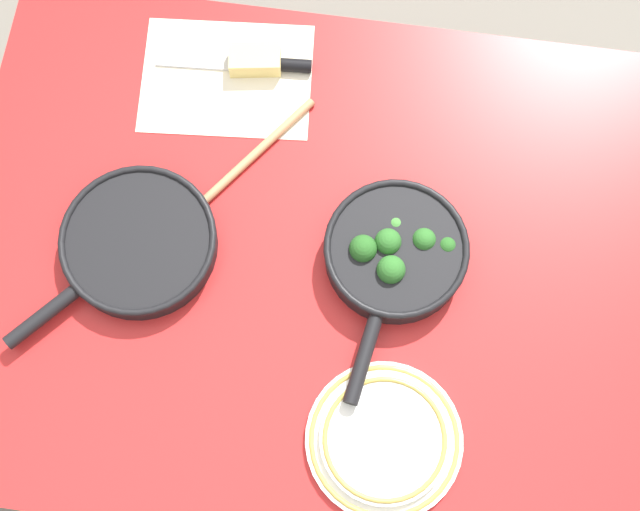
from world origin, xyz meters
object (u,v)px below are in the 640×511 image
object	(u,v)px
skillet_eggs	(137,243)
cheese_block	(255,60)
dinner_plate_stack	(384,440)
skillet_broccoli	(395,253)
grater_knife	(257,64)
wooden_spoon	(210,195)

from	to	relation	value
skillet_eggs	cheese_block	bearing A→B (deg)	-159.31
cheese_block	dinner_plate_stack	distance (m)	0.69
skillet_broccoli	grater_knife	size ratio (longest dim) A/B	1.36
wooden_spoon	cheese_block	bearing A→B (deg)	-151.55
wooden_spoon	grater_knife	xyz separation A→B (m)	(-0.04, -0.26, 0.00)
skillet_broccoli	wooden_spoon	xyz separation A→B (m)	(0.32, -0.07, -0.02)
wooden_spoon	grater_knife	world-z (taller)	grater_knife
wooden_spoon	cheese_block	world-z (taller)	cheese_block
wooden_spoon	cheese_block	size ratio (longest dim) A/B	3.49
skillet_broccoli	skillet_eggs	bearing A→B (deg)	-75.34
skillet_eggs	cheese_block	world-z (taller)	skillet_eggs
skillet_eggs	wooden_spoon	world-z (taller)	skillet_eggs
skillet_broccoli	wooden_spoon	bearing A→B (deg)	-92.28
grater_knife	cheese_block	bearing A→B (deg)	-37.68
dinner_plate_stack	cheese_block	bearing A→B (deg)	-64.07
grater_knife	cheese_block	world-z (taller)	cheese_block
cheese_block	dinner_plate_stack	size ratio (longest dim) A/B	0.39
cheese_block	dinner_plate_stack	bearing A→B (deg)	115.93
skillet_eggs	dinner_plate_stack	distance (m)	0.51
skillet_eggs	wooden_spoon	distance (m)	0.15
skillet_broccoli	cheese_block	world-z (taller)	skillet_broccoli
skillet_eggs	dinner_plate_stack	world-z (taller)	skillet_eggs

